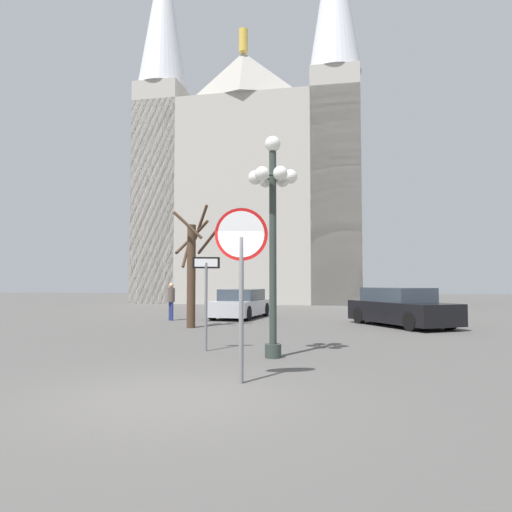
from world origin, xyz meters
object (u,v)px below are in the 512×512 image
object	(u,v)px
stop_sign	(241,257)
bare_tree	(192,268)
pedestrian_walking	(171,298)
parked_car_far_black	(400,308)
one_way_arrow_sign	(206,290)
street_lamp	(273,212)
parked_car_near_silver	(241,304)
cathedral	(255,191)

from	to	relation	value
stop_sign	bare_tree	size ratio (longest dim) A/B	0.64
bare_tree	pedestrian_walking	size ratio (longest dim) A/B	2.79
bare_tree	pedestrian_walking	distance (m)	3.62
bare_tree	parked_car_far_black	xyz separation A→B (m)	(7.64, 1.57, -1.48)
stop_sign	parked_car_far_black	size ratio (longest dim) A/B	0.59
one_way_arrow_sign	street_lamp	bearing A→B (deg)	-24.17
one_way_arrow_sign	bare_tree	size ratio (longest dim) A/B	0.50
parked_car_near_silver	cathedral	bearing A→B (deg)	95.24
cathedral	parked_car_near_silver	xyz separation A→B (m)	(1.64, -17.89, -8.83)
one_way_arrow_sign	bare_tree	distance (m)	5.84
one_way_arrow_sign	parked_car_near_silver	world-z (taller)	one_way_arrow_sign
cathedral	one_way_arrow_sign	size ratio (longest dim) A/B	13.67
cathedral	street_lamp	world-z (taller)	cathedral
cathedral	stop_sign	xyz separation A→B (m)	(3.85, -31.53, -7.39)
street_lamp	bare_tree	size ratio (longest dim) A/B	1.10
cathedral	street_lamp	bearing A→B (deg)	-81.85
parked_car_near_silver	stop_sign	bearing A→B (deg)	-80.79
parked_car_near_silver	pedestrian_walking	xyz separation A→B (m)	(-2.76, -1.83, 0.34)
street_lamp	parked_car_far_black	xyz separation A→B (m)	(4.11, 7.82, -2.54)
stop_sign	parked_car_near_silver	distance (m)	13.89
street_lamp	pedestrian_walking	bearing A→B (deg)	119.72
pedestrian_walking	stop_sign	bearing A→B (deg)	-67.19
cathedral	one_way_arrow_sign	distance (m)	29.38
bare_tree	parked_car_near_silver	distance (m)	5.13
cathedral	pedestrian_walking	bearing A→B (deg)	-93.24
pedestrian_walking	bare_tree	bearing A→B (deg)	-59.78
one_way_arrow_sign	parked_car_near_silver	distance (m)	10.34
street_lamp	pedestrian_walking	world-z (taller)	street_lamp
parked_car_far_black	pedestrian_walking	size ratio (longest dim) A/B	3.04
parked_car_far_black	pedestrian_walking	xyz separation A→B (m)	(-9.36, 1.39, 0.29)
bare_tree	cathedral	bearing A→B (deg)	91.53
stop_sign	bare_tree	distance (m)	9.43
street_lamp	parked_car_far_black	size ratio (longest dim) A/B	1.00
street_lamp	parked_car_far_black	world-z (taller)	street_lamp
cathedral	one_way_arrow_sign	world-z (taller)	cathedral
stop_sign	pedestrian_walking	distance (m)	12.86
one_way_arrow_sign	street_lamp	world-z (taller)	street_lamp
cathedral	parked_car_near_silver	bearing A→B (deg)	-84.76
street_lamp	pedestrian_walking	xyz separation A→B (m)	(-5.26, 9.21, -2.25)
parked_car_near_silver	parked_car_far_black	distance (m)	7.35
cathedral	pedestrian_walking	distance (m)	21.50
stop_sign	parked_car_near_silver	size ratio (longest dim) A/B	0.64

